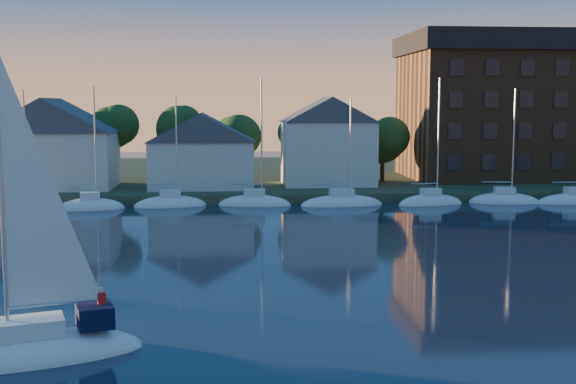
{
  "coord_description": "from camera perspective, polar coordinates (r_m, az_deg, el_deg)",
  "views": [
    {
      "loc": [
        -3.13,
        -21.45,
        10.12
      ],
      "look_at": [
        0.47,
        22.0,
        4.72
      ],
      "focal_mm": 45.0,
      "sensor_mm": 36.0,
      "label": 1
    }
  ],
  "objects": [
    {
      "name": "moored_fleet",
      "position": [
        71.16,
        -5.39,
        -1.07
      ],
      "size": [
        79.5,
        2.4,
        12.05
      ],
      "color": "white",
      "rests_on": "ground"
    },
    {
      "name": "condo_block",
      "position": [
        94.04,
        18.64,
        6.49
      ],
      "size": [
        31.0,
        17.0,
        17.4
      ],
      "color": "brown",
      "rests_on": "shoreline_land"
    },
    {
      "name": "hero_sailboat",
      "position": [
        31.0,
        -19.28,
        -11.27
      ],
      "size": [
        9.2,
        5.31,
        13.72
      ],
      "rotation": [
        0.0,
        0.0,
        3.45
      ],
      "color": "white",
      "rests_on": "ground"
    },
    {
      "name": "tree_line",
      "position": [
        84.66,
        -1.26,
        5.06
      ],
      "size": [
        93.4,
        5.4,
        8.9
      ],
      "color": "#392319",
      "rests_on": "shoreline_land"
    },
    {
      "name": "clubhouse_west",
      "position": [
        81.76,
        -18.11,
        3.77
      ],
      "size": [
        13.65,
        9.45,
        9.64
      ],
      "color": "silver",
      "rests_on": "shoreline_land"
    },
    {
      "name": "clubhouse_centre",
      "position": [
        78.66,
        -6.83,
        3.37
      ],
      "size": [
        11.55,
        8.4,
        8.08
      ],
      "color": "silver",
      "rests_on": "shoreline_land"
    },
    {
      "name": "shoreline_land",
      "position": [
        97.03,
        -2.86,
        1.06
      ],
      "size": [
        160.0,
        50.0,
        2.0
      ],
      "primitive_type": "cube",
      "color": "#353C23",
      "rests_on": "ground"
    },
    {
      "name": "clubhouse_east",
      "position": [
        81.32,
        3.14,
        4.14
      ],
      "size": [
        10.5,
        8.4,
        9.8
      ],
      "color": "silver",
      "rests_on": "shoreline_land"
    },
    {
      "name": "wooden_dock",
      "position": [
        74.21,
        -2.27,
        -0.79
      ],
      "size": [
        120.0,
        3.0,
        1.0
      ],
      "primitive_type": "cube",
      "color": "brown",
      "rests_on": "ground"
    }
  ]
}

